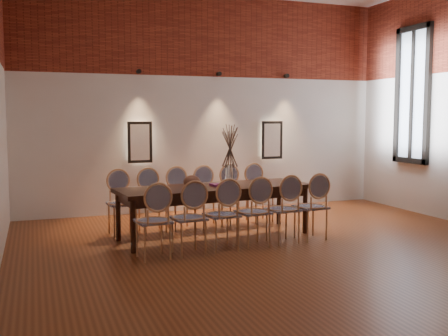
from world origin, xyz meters
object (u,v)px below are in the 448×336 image
object	(u,v)px
chair_near_e	(283,209)
chair_far_e	(235,195)
chair_near_f	(311,207)
bowl	(192,182)
chair_near_d	(253,212)
chair_far_f	(260,193)
chair_far_c	(181,199)
chair_far_d	(209,197)
chair_near_a	(153,221)
chair_far_a	(122,203)
dining_table	(215,212)
chair_near_b	(189,218)
vase	(230,175)
chair_near_c	(222,215)
chair_far_b	(152,201)
book	(220,184)

from	to	relation	value
chair_near_e	chair_far_e	xyz separation A→B (m)	(-0.15, 1.46, 0.00)
chair_near_f	bowl	xyz separation A→B (m)	(-1.61, 0.52, 0.37)
chair_near_d	chair_far_f	distance (m)	1.74
chair_far_c	chair_far_d	size ratio (longest dim) A/B	1.00
chair_near_a	chair_far_a	bearing A→B (deg)	90.00
chair_far_a	chair_far_e	distance (m)	1.88
dining_table	chair_near_b	xyz separation A→B (m)	(-0.63, -0.80, 0.09)
chair_near_b	bowl	xyz separation A→B (m)	(0.26, 0.71, 0.37)
chair_near_d	chair_near_b	bearing A→B (deg)	180.00
chair_far_f	vase	world-z (taller)	vase
chair_near_d	chair_far_c	world-z (taller)	same
chair_near_f	chair_near_c	bearing A→B (deg)	180.00
chair_near_b	chair_far_e	xyz separation A→B (m)	(1.25, 1.60, 0.00)
chair_near_f	chair_far_d	distance (m)	1.74
chair_near_e	chair_far_b	bearing A→B (deg)	133.88
chair_far_b	chair_near_d	bearing A→B (deg)	122.66
chair_far_a	vase	world-z (taller)	vase
chair_near_a	chair_far_f	xyz separation A→B (m)	(2.19, 1.70, 0.00)
chair_near_f	bowl	size ratio (longest dim) A/B	3.92
chair_far_a	chair_far_c	xyz separation A→B (m)	(0.94, 0.10, 0.00)
chair_far_f	chair_near_c	bearing A→B (deg)	46.12
chair_near_a	chair_far_a	size ratio (longest dim) A/B	1.00
chair_near_e	chair_far_f	size ratio (longest dim) A/B	1.00
chair_far_c	chair_far_e	xyz separation A→B (m)	(0.94, 0.10, 0.00)
chair_near_a	chair_near_d	size ratio (longest dim) A/B	1.00
vase	chair_near_b	bearing A→B (deg)	-136.57
chair_near_c	chair_near_d	xyz separation A→B (m)	(0.47, 0.05, 0.00)
chair_far_a	book	distance (m)	1.49
chair_far_e	chair_near_d	bearing A→B (deg)	72.23
chair_near_c	book	size ratio (longest dim) A/B	3.62
chair_near_f	book	distance (m)	1.35
chair_near_c	chair_near_e	xyz separation A→B (m)	(0.94, 0.10, 0.00)
chair_near_b	book	world-z (taller)	chair_near_b
chair_far_d	bowl	size ratio (longest dim) A/B	3.92
chair_near_b	chair_far_d	size ratio (longest dim) A/B	1.00
chair_near_b	bowl	bearing A→B (deg)	64.28
chair_far_c	chair_near_f	bearing A→B (deg)	133.88
chair_near_a	book	bearing A→B (deg)	30.68
chair_near_d	vase	world-z (taller)	vase
chair_far_a	vase	bearing A→B (deg)	152.75
dining_table	chair_far_c	xyz separation A→B (m)	(-0.31, 0.71, 0.09)
chair_far_e	bowl	size ratio (longest dim) A/B	3.92
chair_near_c	chair_far_a	distance (m)	1.74
chair_far_f	vase	bearing A→B (deg)	38.36
chair_near_a	vase	xyz separation A→B (m)	(1.34, 0.88, 0.43)
chair_far_b	vase	size ratio (longest dim) A/B	3.13
chair_far_e	book	xyz separation A→B (m)	(-0.53, -0.77, 0.30)
book	chair_near_f	bearing A→B (deg)	-29.00
chair_near_e	chair_far_b	xyz separation A→B (m)	(-1.55, 1.31, 0.00)
chair_near_b	vase	size ratio (longest dim) A/B	3.13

